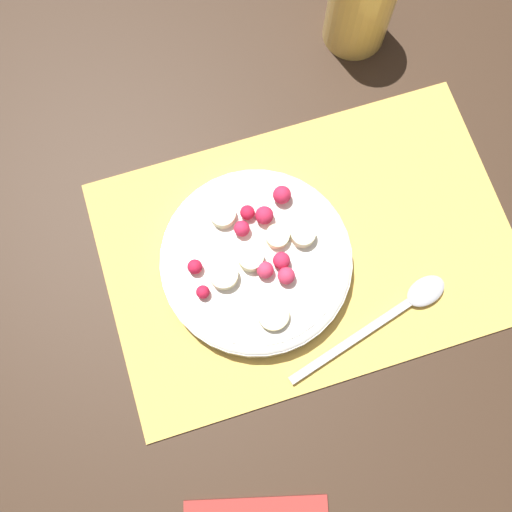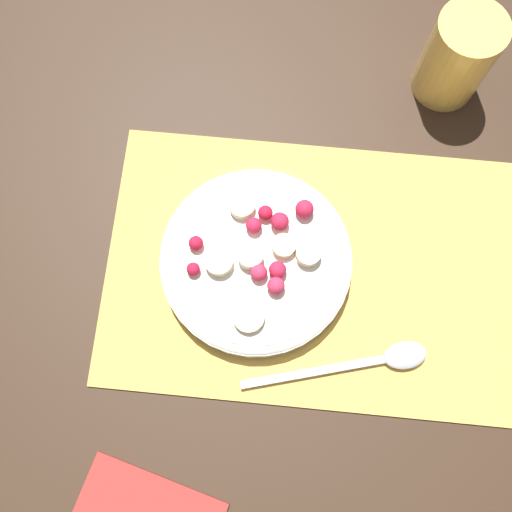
{
  "view_description": "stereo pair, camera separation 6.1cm",
  "coord_description": "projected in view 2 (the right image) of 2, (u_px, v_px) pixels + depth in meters",
  "views": [
    {
      "loc": [
        0.11,
        0.15,
        0.63
      ],
      "look_at": [
        0.06,
        -0.0,
        0.04
      ],
      "focal_mm": 40.0,
      "sensor_mm": 36.0,
      "label": 1
    },
    {
      "loc": [
        0.05,
        0.15,
        0.63
      ],
      "look_at": [
        0.06,
        -0.0,
        0.04
      ],
      "focal_mm": 40.0,
      "sensor_mm": 36.0,
      "label": 2
    }
  ],
  "objects": [
    {
      "name": "placemat",
      "position": [
        311.0,
        269.0,
        0.65
      ],
      "size": [
        0.46,
        0.3,
        0.01
      ],
      "color": "#E0B251",
      "rests_on": "ground_plane"
    },
    {
      "name": "ground_plane",
      "position": [
        311.0,
        270.0,
        0.65
      ],
      "size": [
        3.0,
        3.0,
        0.0
      ],
      "primitive_type": "plane",
      "color": "#382619"
    },
    {
      "name": "fruit_bowl",
      "position": [
        256.0,
        259.0,
        0.63
      ],
      "size": [
        0.21,
        0.21,
        0.04
      ],
      "color": "silver",
      "rests_on": "placemat"
    },
    {
      "name": "drinking_glass",
      "position": [
        457.0,
        57.0,
        0.65
      ],
      "size": [
        0.08,
        0.08,
        0.11
      ],
      "color": "#F4CC66",
      "rests_on": "ground_plane"
    },
    {
      "name": "spoon",
      "position": [
        374.0,
        361.0,
        0.61
      ],
      "size": [
        0.2,
        0.07,
        0.01
      ],
      "rotation": [
        0.0,
        0.0,
        3.41
      ],
      "color": "#B2B2B7",
      "rests_on": "placemat"
    }
  ]
}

